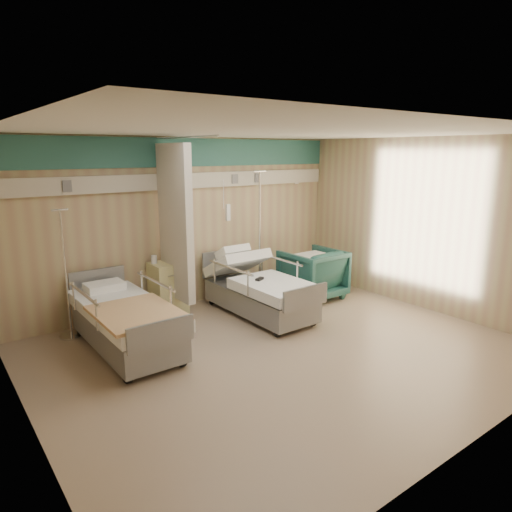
# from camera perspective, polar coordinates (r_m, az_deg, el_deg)

# --- Properties ---
(ground) EXTENTS (6.00, 5.00, 0.00)m
(ground) POSITION_cam_1_polar(r_m,az_deg,el_deg) (6.13, 3.38, -11.81)
(ground) COLOR #88735D
(ground) RESTS_ON ground
(room_walls) EXTENTS (6.04, 5.04, 2.82)m
(room_walls) POSITION_cam_1_polar(r_m,az_deg,el_deg) (5.79, 1.76, 5.96)
(room_walls) COLOR tan
(room_walls) RESTS_ON ground
(bed_right) EXTENTS (1.00, 2.16, 0.63)m
(bed_right) POSITION_cam_1_polar(r_m,az_deg,el_deg) (7.31, 0.41, -4.98)
(bed_right) COLOR white
(bed_right) RESTS_ON ground
(bed_left) EXTENTS (1.00, 2.16, 0.63)m
(bed_left) POSITION_cam_1_polar(r_m,az_deg,el_deg) (6.30, -15.88, -8.50)
(bed_left) COLOR white
(bed_left) RESTS_ON ground
(bedside_cabinet) EXTENTS (0.50, 0.48, 0.85)m
(bedside_cabinet) POSITION_cam_1_polar(r_m,az_deg,el_deg) (7.44, -10.93, -4.02)
(bedside_cabinet) COLOR #D8D087
(bedside_cabinet) RESTS_ON ground
(visitor_armchair) EXTENTS (0.94, 0.97, 0.88)m
(visitor_armchair) POSITION_cam_1_polar(r_m,az_deg,el_deg) (8.18, 7.08, -2.22)
(visitor_armchair) COLOR #1F4E48
(visitor_armchair) RESTS_ON ground
(waffle_blanket) EXTENTS (0.67, 0.59, 0.07)m
(waffle_blanket) POSITION_cam_1_polar(r_m,az_deg,el_deg) (8.07, 7.17, 1.08)
(waffle_blanket) COLOR silver
(waffle_blanket) RESTS_ON visitor_armchair
(iv_stand_right) EXTENTS (0.40, 0.40, 2.24)m
(iv_stand_right) POSITION_cam_1_polar(r_m,az_deg,el_deg) (8.36, 0.43, -1.66)
(iv_stand_right) COLOR silver
(iv_stand_right) RESTS_ON ground
(iv_stand_left) EXTENTS (0.32, 0.32, 1.82)m
(iv_stand_left) POSITION_cam_1_polar(r_m,az_deg,el_deg) (6.95, -22.29, -6.47)
(iv_stand_left) COLOR silver
(iv_stand_left) RESTS_ON ground
(call_remote) EXTENTS (0.18, 0.13, 0.04)m
(call_remote) POSITION_cam_1_polar(r_m,az_deg,el_deg) (7.03, 0.45, -2.89)
(call_remote) COLOR black
(call_remote) RESTS_ON bed_right
(tan_blanket) EXTENTS (0.94, 1.18, 0.04)m
(tan_blanket) POSITION_cam_1_polar(r_m,az_deg,el_deg) (5.77, -14.70, -6.88)
(tan_blanket) COLOR tan
(tan_blanket) RESTS_ON bed_left
(toiletry_bag) EXTENTS (0.22, 0.14, 0.12)m
(toiletry_bag) POSITION_cam_1_polar(r_m,az_deg,el_deg) (7.36, -10.34, -0.29)
(toiletry_bag) COLOR black
(toiletry_bag) RESTS_ON bedside_cabinet
(white_cup) EXTENTS (0.11, 0.11, 0.13)m
(white_cup) POSITION_cam_1_polar(r_m,az_deg,el_deg) (7.32, -12.64, -0.42)
(white_cup) COLOR white
(white_cup) RESTS_ON bedside_cabinet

